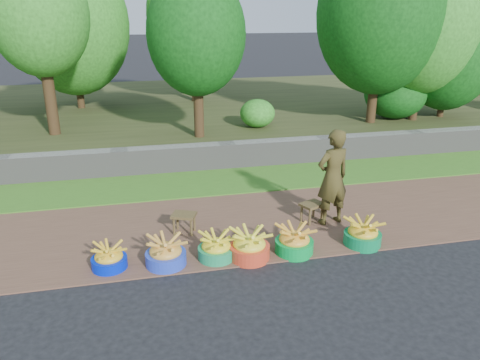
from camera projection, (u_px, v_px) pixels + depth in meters
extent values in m
plane|color=black|center=(286.00, 262.00, 6.34)|extent=(120.00, 120.00, 0.00)
cube|color=brown|center=(262.00, 223.00, 7.48)|extent=(80.00, 2.50, 0.02)
cube|color=#3F7821|center=(235.00, 180.00, 9.31)|extent=(80.00, 1.50, 0.04)
cube|color=slate|center=(227.00, 156.00, 10.00)|extent=(80.00, 0.35, 0.55)
cube|color=#393F1E|center=(196.00, 111.00, 14.49)|extent=(80.00, 10.00, 0.50)
cylinder|color=#362614|center=(198.00, 101.00, 10.34)|extent=(0.22, 0.22, 1.60)
ellipsoid|color=#105213|center=(196.00, 34.00, 9.85)|extent=(2.10, 2.10, 2.62)
cylinder|color=#362614|center=(373.00, 89.00, 11.65)|extent=(0.23, 0.23, 1.71)
ellipsoid|color=#105213|center=(381.00, 13.00, 11.04)|extent=(3.04, 3.04, 3.80)
cylinder|color=#362614|center=(79.00, 84.00, 13.43)|extent=(0.20, 0.20, 1.39)
ellipsoid|color=#328B25|center=(72.00, 24.00, 12.87)|extent=(3.11, 3.11, 3.89)
cylinder|color=#362614|center=(442.00, 99.00, 12.41)|extent=(0.17, 0.17, 0.96)
ellipsoid|color=#105213|center=(449.00, 52.00, 11.99)|extent=(2.38, 2.38, 2.97)
cylinder|color=#362614|center=(416.00, 90.00, 11.96)|extent=(0.22, 0.22, 1.54)
ellipsoid|color=#328B25|center=(424.00, 25.00, 11.42)|extent=(2.67, 2.67, 3.33)
cylinder|color=#362614|center=(195.00, 73.00, 14.40)|extent=(0.23, 0.23, 1.73)
ellipsoid|color=#328B25|center=(193.00, 15.00, 13.82)|extent=(2.73, 2.73, 3.41)
cylinder|color=#362614|center=(49.00, 91.00, 10.48)|extent=(0.26, 0.26, 1.98)
ellipsoid|color=#328B25|center=(38.00, 14.00, 9.92)|extent=(2.11, 2.11, 2.64)
ellipsoid|color=#328B25|center=(257.00, 113.00, 11.34)|extent=(0.85, 0.85, 0.68)
ellipsoid|color=#105213|center=(395.00, 94.00, 12.18)|extent=(1.60, 1.60, 1.28)
cylinder|color=#001CD3|center=(110.00, 263.00, 6.15)|extent=(0.46, 0.46, 0.17)
ellipsoid|color=gold|center=(109.00, 254.00, 6.11)|extent=(0.41, 0.41, 0.27)
cylinder|color=blue|center=(166.00, 259.00, 6.23)|extent=(0.54, 0.54, 0.20)
ellipsoid|color=gold|center=(165.00, 249.00, 6.17)|extent=(0.48, 0.48, 0.31)
cylinder|color=#1C8F57|center=(216.00, 253.00, 6.39)|extent=(0.50, 0.50, 0.18)
ellipsoid|color=yellow|center=(216.00, 244.00, 6.34)|extent=(0.44, 0.44, 0.29)
cylinder|color=red|center=(249.00, 252.00, 6.40)|extent=(0.56, 0.56, 0.20)
ellipsoid|color=yellow|center=(249.00, 242.00, 6.35)|extent=(0.49, 0.49, 0.32)
cylinder|color=#019839|center=(294.00, 247.00, 6.55)|extent=(0.54, 0.54, 0.19)
ellipsoid|color=gold|center=(294.00, 237.00, 6.50)|extent=(0.47, 0.47, 0.31)
cylinder|color=#097C44|center=(362.00, 239.00, 6.77)|extent=(0.54, 0.54, 0.19)
ellipsoid|color=gold|center=(363.00, 230.00, 6.72)|extent=(0.47, 0.47, 0.31)
cube|color=brown|center=(184.00, 215.00, 7.04)|extent=(0.43, 0.38, 0.04)
cylinder|color=brown|center=(174.00, 226.00, 7.02)|extent=(0.04, 0.04, 0.27)
cylinder|color=brown|center=(191.00, 228.00, 6.98)|extent=(0.04, 0.04, 0.27)
cylinder|color=brown|center=(177.00, 221.00, 7.20)|extent=(0.04, 0.04, 0.27)
cylinder|color=brown|center=(194.00, 222.00, 7.16)|extent=(0.04, 0.04, 0.27)
cube|color=brown|center=(312.00, 204.00, 7.41)|extent=(0.43, 0.39, 0.04)
cylinder|color=brown|center=(310.00, 218.00, 7.32)|extent=(0.04, 0.04, 0.27)
cylinder|color=brown|center=(322.00, 213.00, 7.47)|extent=(0.04, 0.04, 0.27)
cylinder|color=brown|center=(301.00, 214.00, 7.46)|extent=(0.04, 0.04, 0.27)
cylinder|color=brown|center=(314.00, 209.00, 7.61)|extent=(0.04, 0.04, 0.27)
imported|color=black|center=(333.00, 177.00, 7.21)|extent=(0.62, 0.48, 1.53)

